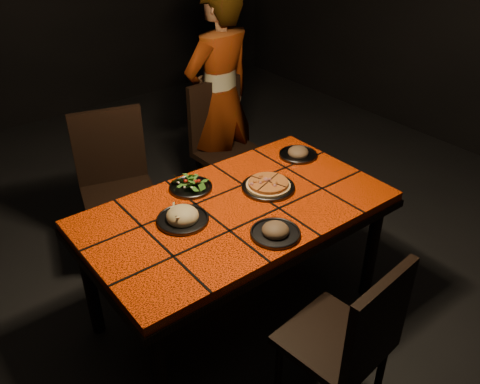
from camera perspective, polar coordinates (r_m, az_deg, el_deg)
room_shell at (r=2.33m, az=-0.42°, el=13.96°), size 6.04×7.04×3.08m
dining_table at (r=2.70m, az=-0.35°, el=-3.01°), size 1.62×0.92×0.75m
chair_near at (r=2.32m, az=12.45°, el=-15.74°), size 0.46×0.46×0.93m
chair_far_left at (r=3.35m, az=-13.79°, el=1.49°), size 0.56×0.56×1.00m
chair_far_right at (r=3.74m, az=-1.76°, el=5.79°), size 0.46×0.46×0.99m
diner at (r=3.77m, az=-2.31°, el=10.36°), size 0.65×0.46×1.66m
plate_pizza at (r=2.80m, az=3.18°, el=0.71°), size 0.31×0.31×0.04m
plate_pasta at (r=2.55m, az=-6.46°, el=-2.83°), size 0.26×0.26×0.09m
plate_salad at (r=2.80m, az=-5.56°, el=0.81°), size 0.24×0.24×0.07m
plate_mushroom_a at (r=2.45m, az=4.00°, el=-4.40°), size 0.25×0.25×0.08m
plate_mushroom_b at (r=3.15m, az=6.55°, el=4.37°), size 0.24×0.24×0.08m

